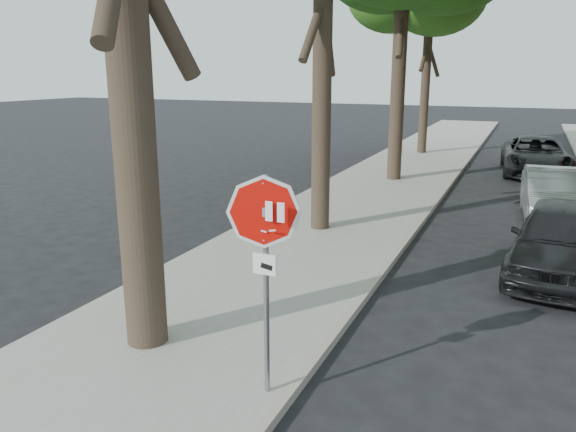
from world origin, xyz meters
name	(u,v)px	position (x,y,z in m)	size (l,w,h in m)	color
ground	(323,413)	(0.00, 0.00, 0.00)	(120.00, 120.00, 0.00)	black
sidewalk_left	(376,191)	(-2.50, 12.00, 0.06)	(4.00, 55.00, 0.12)	gray
curb_left	(441,196)	(-0.45, 12.00, 0.07)	(0.12, 55.00, 0.13)	#9E9384
stop_sign	(265,244)	(-0.70, -0.03, 1.95)	(0.76, 0.34, 2.61)	gray
car_a	(561,240)	(2.60, 6.01, 0.71)	(1.68, 4.17, 1.42)	black
car_b	(554,195)	(2.60, 10.43, 0.67)	(1.42, 4.07, 1.34)	#96999D
car_d	(536,156)	(2.14, 17.65, 0.70)	(2.31, 5.01, 1.39)	black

